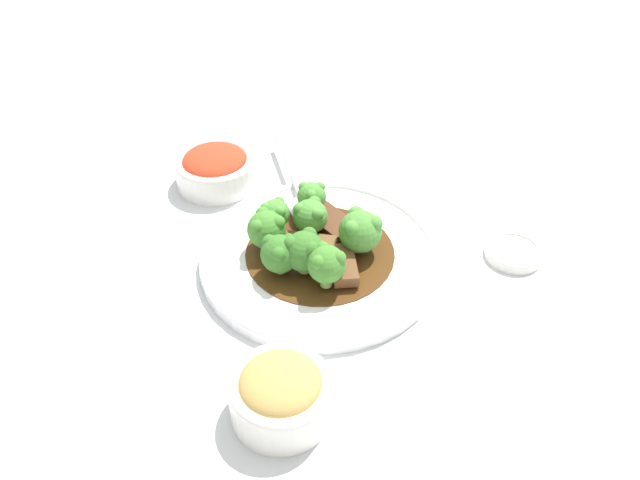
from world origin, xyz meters
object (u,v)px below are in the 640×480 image
object	(u,v)px
side_bowl_kimchi	(215,168)
broccoli_floret_1	(326,264)
side_bowl_appetizer	(281,393)
beef_strip_1	(330,220)
beef_strip_0	(308,245)
broccoli_floret_2	(280,253)
broccoli_floret_5	(312,196)
sauce_dish	(514,252)
broccoli_floret_4	(360,230)
serving_spoon	(302,200)
broccoli_floret_0	(275,213)
beef_strip_2	(343,265)
broccoli_floret_6	(304,250)
broccoli_floret_3	(310,216)
main_plate	(320,255)
broccoli_floret_7	(266,229)

from	to	relation	value
side_bowl_kimchi	broccoli_floret_1	bearing A→B (deg)	-3.71
side_bowl_kimchi	side_bowl_appetizer	xyz separation A→B (m)	(0.36, -0.14, 0.00)
beef_strip_1	side_bowl_kimchi	bearing A→B (deg)	-163.62
beef_strip_0	beef_strip_1	size ratio (longest dim) A/B	0.96
broccoli_floret_2	broccoli_floret_5	bearing A→B (deg)	123.86
broccoli_floret_2	sauce_dish	size ratio (longest dim) A/B	0.68
broccoli_floret_5	side_bowl_appetizer	distance (m)	0.28
broccoli_floret_4	side_bowl_appetizer	bearing A→B (deg)	-59.33
serving_spoon	side_bowl_kimchi	distance (m)	0.14
beef_strip_1	side_bowl_kimchi	world-z (taller)	side_bowl_kimchi
broccoli_floret_2	sauce_dish	world-z (taller)	broccoli_floret_2
broccoli_floret_0	broccoli_floret_4	xyz separation A→B (m)	(0.08, 0.06, -0.00)
beef_strip_1	side_bowl_kimchi	xyz separation A→B (m)	(-0.18, -0.05, 0.00)
beef_strip_1	beef_strip_2	distance (m)	0.09
sauce_dish	serving_spoon	bearing A→B (deg)	-145.40
beef_strip_0	broccoli_floret_4	bearing A→B (deg)	54.00
beef_strip_0	broccoli_floret_1	bearing A→B (deg)	-18.53
broccoli_floret_1	sauce_dish	world-z (taller)	broccoli_floret_1
beef_strip_2	broccoli_floret_6	distance (m)	0.05
beef_strip_0	beef_strip_2	size ratio (longest dim) A/B	1.03
beef_strip_0	serving_spoon	xyz separation A→B (m)	(-0.08, 0.05, -0.00)
broccoli_floret_4	broccoli_floret_3	bearing A→B (deg)	-154.95
broccoli_floret_0	sauce_dish	xyz separation A→B (m)	(0.19, 0.21, -0.04)
broccoli_floret_1	broccoli_floret_3	bearing A→B (deg)	153.74
beef_strip_1	side_bowl_kimchi	distance (m)	0.19
beef_strip_1	broccoli_floret_6	bearing A→B (deg)	-57.37
broccoli_floret_0	broccoli_floret_2	size ratio (longest dim) A/B	1.03
main_plate	broccoli_floret_1	distance (m)	0.07
broccoli_floret_3	side_bowl_kimchi	size ratio (longest dim) A/B	0.42
broccoli_floret_2	side_bowl_kimchi	distance (m)	0.22
beef_strip_2	broccoli_floret_3	distance (m)	0.08
broccoli_floret_2	sauce_dish	distance (m)	0.28
serving_spoon	beef_strip_0	bearing A→B (deg)	-32.06
broccoli_floret_4	broccoli_floret_5	bearing A→B (deg)	-177.55
sauce_dish	side_bowl_appetizer	bearing A→B (deg)	-88.94
broccoli_floret_7	broccoli_floret_6	bearing A→B (deg)	9.18
beef_strip_2	broccoli_floret_5	world-z (taller)	broccoli_floret_5
broccoli_floret_4	sauce_dish	bearing A→B (deg)	54.21
broccoli_floret_2	broccoli_floret_3	xyz separation A→B (m)	(-0.03, 0.07, 0.00)
broccoli_floret_1	side_bowl_kimchi	size ratio (longest dim) A/B	0.47
broccoli_floret_4	broccoli_floret_6	distance (m)	0.07
side_bowl_appetizer	broccoli_floret_7	bearing A→B (deg)	148.90
main_plate	beef_strip_2	world-z (taller)	beef_strip_2
beef_strip_2	sauce_dish	bearing A→B (deg)	63.85
beef_strip_0	beef_strip_1	xyz separation A→B (m)	(-0.02, 0.05, -0.00)
beef_strip_2	broccoli_floret_2	world-z (taller)	broccoli_floret_2
broccoli_floret_2	broccoli_floret_5	world-z (taller)	broccoli_floret_2
serving_spoon	broccoli_floret_0	bearing A→B (deg)	-65.07
broccoli_floret_2	broccoli_floret_3	distance (m)	0.07
broccoli_floret_1	broccoli_floret_2	world-z (taller)	broccoli_floret_1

